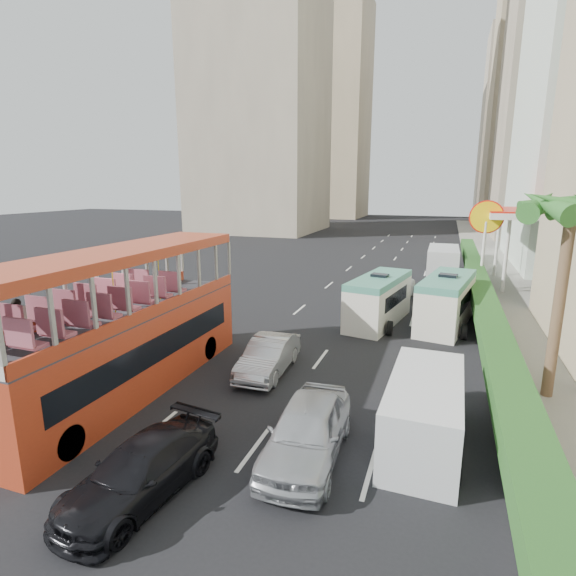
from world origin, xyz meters
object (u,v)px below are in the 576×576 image
at_px(palm_tree, 559,304).
at_px(panel_van_far, 443,262).
at_px(minibus_near, 379,300).
at_px(minibus_far, 446,302).
at_px(double_decker_bus, 127,322).
at_px(panel_van_near, 424,412).
at_px(car_black, 143,495).
at_px(shell_station, 533,249).
at_px(car_silver_lane_a, 269,372).
at_px(van_asset, 391,301).
at_px(car_silver_lane_b, 307,457).

bearing_deg(palm_tree, panel_van_far, 99.82).
distance_m(minibus_near, minibus_far, 3.40).
distance_m(double_decker_bus, panel_van_far, 27.28).
bearing_deg(palm_tree, panel_van_near, -132.88).
bearing_deg(car_black, minibus_far, 75.29).
height_order(minibus_far, panel_van_near, minibus_far).
bearing_deg(panel_van_near, panel_van_far, 91.08).
bearing_deg(palm_tree, minibus_far, 113.89).
bearing_deg(panel_van_near, minibus_near, 105.91).
bearing_deg(panel_van_far, shell_station, -21.67).
height_order(minibus_near, palm_tree, palm_tree).
relative_size(car_black, panel_van_far, 0.77).
relative_size(car_silver_lane_a, panel_van_far, 0.72).
height_order(van_asset, panel_van_near, panel_van_near).
bearing_deg(panel_van_near, minibus_far, 89.07).
height_order(car_black, palm_tree, palm_tree).
distance_m(double_decker_bus, van_asset, 17.68).
xyz_separation_m(van_asset, palm_tree, (6.60, -11.95, 3.38)).
height_order(car_black, minibus_near, minibus_near).
bearing_deg(shell_station, palm_tree, -96.60).
bearing_deg(van_asset, palm_tree, -57.68).
bearing_deg(car_silver_lane_a, minibus_near, 66.88).
distance_m(car_silver_lane_b, minibus_near, 12.88).
relative_size(car_silver_lane_b, minibus_far, 0.79).
distance_m(double_decker_bus, panel_van_near, 10.10).
distance_m(panel_van_far, shell_station, 6.52).
bearing_deg(car_silver_lane_a, shell_station, 57.00).
height_order(minibus_near, minibus_far, minibus_far).
bearing_deg(minibus_far, palm_tree, -55.99).
bearing_deg(minibus_near, car_silver_lane_a, -100.62).
height_order(car_black, panel_van_near, panel_van_near).
xyz_separation_m(car_black, panel_van_far, (6.23, 29.88, 1.14)).
bearing_deg(car_silver_lane_a, car_silver_lane_b, -60.02).
distance_m(minibus_near, shell_station, 15.03).
bearing_deg(shell_station, van_asset, -141.33).
height_order(car_black, minibus_far, minibus_far).
xyz_separation_m(car_silver_lane_a, van_asset, (3.15, 12.93, 0.00)).
distance_m(car_black, palm_tree, 13.54).
height_order(minibus_near, panel_van_near, minibus_near).
xyz_separation_m(car_silver_lane_b, shell_station, (8.90, 24.84, 2.75)).
height_order(double_decker_bus, panel_van_near, double_decker_bus).
xyz_separation_m(panel_van_near, shell_station, (6.02, 23.12, 1.79)).
bearing_deg(car_silver_lane_a, panel_van_far, 72.66).
height_order(double_decker_bus, palm_tree, palm_tree).
distance_m(double_decker_bus, car_black, 6.51).
height_order(car_black, panel_van_far, panel_van_far).
bearing_deg(shell_station, double_decker_bus, -124.82).
bearing_deg(shell_station, minibus_far, -115.89).
xyz_separation_m(panel_van_near, palm_tree, (3.82, 4.12, 2.42)).
bearing_deg(palm_tree, car_silver_lane_b, -138.92).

